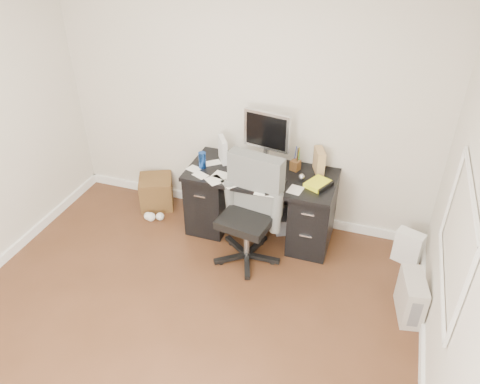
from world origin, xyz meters
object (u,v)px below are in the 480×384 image
object	(u,v)px
desk	(261,202)
keyboard	(263,179)
lcd_monitor	(267,139)
office_chair	(247,214)
wicker_basket	(156,192)
pc_tower	(411,297)

from	to	relation	value
desk	keyboard	distance (m)	0.39
lcd_monitor	office_chair	xyz separation A→B (m)	(-0.01, -0.60, -0.50)
lcd_monitor	wicker_basket	world-z (taller)	lcd_monitor
desk	office_chair	world-z (taller)	office_chair
lcd_monitor	keyboard	world-z (taller)	lcd_monitor
keyboard	desk	bearing A→B (deg)	118.47
pc_tower	wicker_basket	bearing A→B (deg)	153.39
office_chair	desk	bearing A→B (deg)	98.32
wicker_basket	lcd_monitor	bearing A→B (deg)	1.57
office_chair	wicker_basket	distance (m)	1.45
office_chair	pc_tower	bearing A→B (deg)	0.05
keyboard	wicker_basket	distance (m)	1.49
lcd_monitor	keyboard	distance (m)	0.41
wicker_basket	keyboard	bearing A→B (deg)	-10.15
office_chair	pc_tower	distance (m)	1.62
keyboard	office_chair	bearing A→B (deg)	-96.07
lcd_monitor	keyboard	size ratio (longest dim) A/B	1.37
desk	keyboard	size ratio (longest dim) A/B	3.39
desk	office_chair	bearing A→B (deg)	-90.77
desk	lcd_monitor	xyz separation A→B (m)	(0.00, 0.15, 0.65)
office_chair	pc_tower	xyz separation A→B (m)	(1.57, -0.25, -0.35)
keyboard	wicker_basket	world-z (taller)	keyboard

